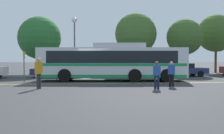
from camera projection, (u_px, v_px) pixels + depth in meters
name	position (u px, v px, depth m)	size (l,w,h in m)	color
ground_plane	(95.00, 81.00, 20.62)	(220.00, 220.00, 0.00)	#38383A
lane_strip_0	(115.00, 83.00, 18.55)	(0.20, 31.41, 0.01)	gold
curb_strip	(106.00, 75.00, 26.35)	(39.41, 0.36, 0.15)	#99999E
transit_bus	(112.00, 62.00, 20.69)	(11.90, 3.73, 2.96)	silver
parked_car_1	(58.00, 70.00, 24.42)	(4.72, 1.90, 1.29)	navy
parked_car_2	(115.00, 69.00, 24.96)	(4.14, 1.96, 1.47)	#335B33
parked_car_3	(183.00, 70.00, 25.72)	(4.58, 1.97, 1.30)	navy
pedestrian_0	(171.00, 72.00, 16.46)	(0.47, 0.36, 1.58)	black
pedestrian_1	(157.00, 73.00, 15.22)	(0.46, 0.30, 1.60)	#191E38
pedestrian_2	(39.00, 71.00, 15.21)	(0.42, 0.47, 1.81)	#2D2D33
bus_stop_sign	(24.00, 62.00, 19.34)	(0.07, 0.40, 2.34)	#59595E
street_lamp	(74.00, 31.00, 26.43)	(0.57, 0.57, 5.97)	#59595E
tree_0	(185.00, 37.00, 28.93)	(3.97, 3.97, 6.15)	#513823
tree_1	(136.00, 34.00, 28.43)	(4.51, 4.51, 6.70)	#513823
tree_2	(40.00, 38.00, 27.99)	(4.56, 4.56, 6.27)	#513823
tree_3	(216.00, 33.00, 32.39)	(4.63, 4.63, 7.22)	#513823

